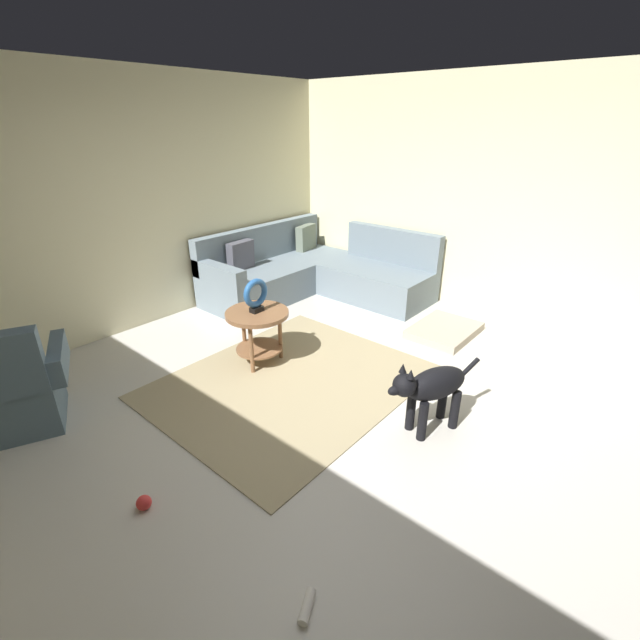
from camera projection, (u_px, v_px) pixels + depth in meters
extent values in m
cube|color=beige|center=(340.00, 426.00, 3.51)|extent=(6.00, 6.00, 0.10)
cube|color=beige|center=(126.00, 206.00, 4.67)|extent=(6.00, 0.12, 2.70)
cube|color=beige|center=(503.00, 201.00, 4.97)|extent=(0.12, 6.00, 2.70)
cube|color=tan|center=(290.00, 382.00, 4.01)|extent=(2.30, 1.90, 0.01)
cube|color=slate|center=(281.00, 278.00, 6.02)|extent=(2.20, 0.85, 0.42)
cube|color=slate|center=(261.00, 242.00, 6.05)|extent=(2.20, 0.14, 0.46)
cube|color=slate|center=(377.00, 283.00, 5.83)|extent=(0.85, 1.40, 0.42)
cube|color=slate|center=(393.00, 246.00, 5.89)|extent=(0.14, 1.40, 0.46)
cube|color=slate|center=(218.00, 274.00, 5.18)|extent=(0.16, 0.85, 0.22)
cube|color=slate|center=(306.00, 238.00, 6.51)|extent=(0.40, 0.19, 0.38)
cube|color=#4C4C56|center=(241.00, 256.00, 5.64)|extent=(0.39, 0.16, 0.38)
cube|color=#4C6070|center=(17.00, 402.00, 3.38)|extent=(0.79, 0.79, 0.40)
cube|color=#4C6070|center=(58.00, 357.00, 3.39)|extent=(0.33, 0.59, 0.22)
cylinder|color=brown|center=(257.00, 314.00, 4.13)|extent=(0.60, 0.60, 0.04)
cylinder|color=brown|center=(259.00, 348.00, 4.29)|extent=(0.45, 0.45, 0.02)
cylinder|color=brown|center=(244.00, 333.00, 4.37)|extent=(0.04, 0.04, 0.50)
cylinder|color=brown|center=(251.00, 349.00, 4.05)|extent=(0.04, 0.04, 0.50)
cylinder|color=brown|center=(280.00, 336.00, 4.31)|extent=(0.04, 0.04, 0.50)
cube|color=black|center=(257.00, 309.00, 4.12)|extent=(0.12, 0.08, 0.05)
torus|color=#265999|center=(256.00, 293.00, 4.05)|extent=(0.28, 0.06, 0.28)
cube|color=#B2A38E|center=(444.00, 330.00, 4.89)|extent=(0.80, 0.60, 0.09)
cylinder|color=black|center=(423.00, 421.00, 3.23)|extent=(0.07, 0.07, 0.32)
cylinder|color=black|center=(411.00, 411.00, 3.34)|extent=(0.07, 0.07, 0.32)
cylinder|color=black|center=(455.00, 410.00, 3.36)|extent=(0.07, 0.07, 0.32)
cylinder|color=black|center=(442.00, 400.00, 3.47)|extent=(0.07, 0.07, 0.32)
ellipsoid|color=black|center=(436.00, 383.00, 3.25)|extent=(0.56, 0.40, 0.24)
sphere|color=black|center=(404.00, 385.00, 3.10)|extent=(0.17, 0.17, 0.17)
ellipsoid|color=black|center=(395.00, 390.00, 3.07)|extent=(0.14, 0.11, 0.07)
cone|color=black|center=(411.00, 374.00, 3.02)|extent=(0.06, 0.06, 0.07)
cone|color=black|center=(403.00, 368.00, 3.09)|extent=(0.06, 0.06, 0.07)
cylinder|color=black|center=(468.00, 369.00, 3.36)|extent=(0.20, 0.11, 0.16)
sphere|color=red|center=(144.00, 503.00, 2.68)|extent=(0.09, 0.09, 0.09)
cylinder|color=silver|center=(307.00, 606.00, 2.13)|extent=(0.17, 0.12, 0.05)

